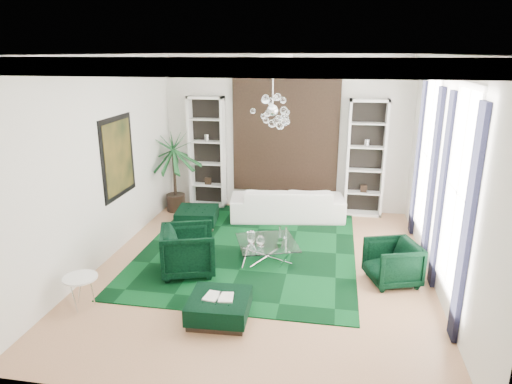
% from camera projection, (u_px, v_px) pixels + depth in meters
% --- Properties ---
extents(floor, '(6.00, 7.00, 0.02)m').
position_uv_depth(floor, '(262.00, 268.00, 8.45)').
color(floor, tan).
rests_on(floor, ground).
extents(ceiling, '(6.00, 7.00, 0.02)m').
position_uv_depth(ceiling, '(263.00, 53.00, 7.32)').
color(ceiling, white).
rests_on(ceiling, ground).
extents(wall_back, '(6.00, 0.02, 3.80)m').
position_uv_depth(wall_back, '(285.00, 134.00, 11.19)').
color(wall_back, silver).
rests_on(wall_back, ground).
extents(wall_front, '(6.00, 0.02, 3.80)m').
position_uv_depth(wall_front, '(207.00, 253.00, 4.58)').
color(wall_front, silver).
rests_on(wall_front, ground).
extents(wall_left, '(0.02, 7.00, 3.80)m').
position_uv_depth(wall_left, '(101.00, 162.00, 8.39)').
color(wall_left, silver).
rests_on(wall_left, ground).
extents(wall_right, '(0.02, 7.00, 3.80)m').
position_uv_depth(wall_right, '(446.00, 176.00, 7.39)').
color(wall_right, silver).
rests_on(wall_right, ground).
extents(crown_molding, '(6.00, 7.00, 0.18)m').
position_uv_depth(crown_molding, '(263.00, 60.00, 7.35)').
color(crown_molding, white).
rests_on(crown_molding, ceiling).
extents(ceiling_medallion, '(0.90, 0.90, 0.05)m').
position_uv_depth(ceiling_medallion, '(266.00, 56.00, 7.62)').
color(ceiling_medallion, white).
rests_on(ceiling_medallion, ceiling).
extents(tapestry, '(2.50, 0.06, 2.80)m').
position_uv_depth(tapestry, '(285.00, 134.00, 11.14)').
color(tapestry, black).
rests_on(tapestry, wall_back).
extents(shelving_left, '(0.90, 0.38, 2.80)m').
position_uv_depth(shelving_left, '(207.00, 153.00, 11.47)').
color(shelving_left, white).
rests_on(shelving_left, floor).
extents(shelving_right, '(0.90, 0.38, 2.80)m').
position_uv_depth(shelving_right, '(366.00, 159.00, 10.82)').
color(shelving_right, white).
rests_on(shelving_right, floor).
extents(painting, '(0.04, 1.30, 1.60)m').
position_uv_depth(painting, '(119.00, 157.00, 8.96)').
color(painting, black).
rests_on(painting, wall_left).
extents(window_near, '(0.03, 1.10, 2.90)m').
position_uv_depth(window_near, '(458.00, 192.00, 6.54)').
color(window_near, white).
rests_on(window_near, wall_right).
extents(curtain_near_a, '(0.07, 0.30, 3.25)m').
position_uv_depth(curtain_near_a, '(467.00, 228.00, 5.89)').
color(curtain_near_a, black).
rests_on(curtain_near_a, floor).
extents(curtain_near_b, '(0.07, 0.30, 3.25)m').
position_uv_depth(curtain_near_b, '(442.00, 193.00, 7.36)').
color(curtain_near_b, black).
rests_on(curtain_near_b, floor).
extents(window_far, '(0.03, 1.10, 2.90)m').
position_uv_depth(window_far, '(428.00, 156.00, 8.80)').
color(window_far, white).
rests_on(window_far, wall_right).
extents(curtain_far_a, '(0.07, 0.30, 3.25)m').
position_uv_depth(curtain_far_a, '(432.00, 179.00, 8.15)').
color(curtain_far_a, black).
rests_on(curtain_far_a, floor).
extents(curtain_far_b, '(0.07, 0.30, 3.25)m').
position_uv_depth(curtain_far_b, '(418.00, 160.00, 9.61)').
color(curtain_far_b, black).
rests_on(curtain_far_b, floor).
extents(rug, '(4.20, 5.00, 0.02)m').
position_uv_depth(rug, '(250.00, 248.00, 9.30)').
color(rug, black).
rests_on(rug, floor).
extents(sofa, '(2.78, 1.43, 0.78)m').
position_uv_depth(sofa, '(287.00, 203.00, 10.85)').
color(sofa, white).
rests_on(sofa, floor).
extents(armchair_left, '(1.19, 1.18, 0.86)m').
position_uv_depth(armchair_left, '(188.00, 250.00, 8.15)').
color(armchair_left, black).
rests_on(armchair_left, floor).
extents(armchair_right, '(1.03, 1.02, 0.74)m').
position_uv_depth(armchair_right, '(392.00, 263.00, 7.82)').
color(armchair_right, black).
rests_on(armchair_right, floor).
extents(coffee_table, '(1.39, 1.39, 0.37)m').
position_uv_depth(coffee_table, '(267.00, 251.00, 8.72)').
color(coffee_table, white).
rests_on(coffee_table, floor).
extents(ottoman_side, '(0.99, 0.99, 0.40)m').
position_uv_depth(ottoman_side, '(197.00, 217.00, 10.45)').
color(ottoman_side, black).
rests_on(ottoman_side, floor).
extents(ottoman_front, '(0.92, 0.92, 0.35)m').
position_uv_depth(ottoman_front, '(219.00, 308.00, 6.80)').
color(ottoman_front, black).
rests_on(ottoman_front, floor).
extents(book, '(0.44, 0.29, 0.03)m').
position_uv_depth(book, '(219.00, 296.00, 6.74)').
color(book, white).
rests_on(book, ottoman_front).
extents(side_table, '(0.61, 0.61, 0.50)m').
position_uv_depth(side_table, '(82.00, 292.00, 7.09)').
color(side_table, white).
rests_on(side_table, floor).
extents(palm, '(2.10, 2.10, 2.54)m').
position_uv_depth(palm, '(174.00, 161.00, 11.13)').
color(palm, '#184D23').
rests_on(palm, floor).
extents(chandelier, '(1.06, 1.06, 0.73)m').
position_uv_depth(chandelier, '(273.00, 110.00, 7.97)').
color(chandelier, white).
rests_on(chandelier, ceiling).
extents(table_plant, '(0.14, 0.12, 0.22)m').
position_uv_depth(table_plant, '(280.00, 242.00, 8.38)').
color(table_plant, '#184D23').
rests_on(table_plant, coffee_table).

